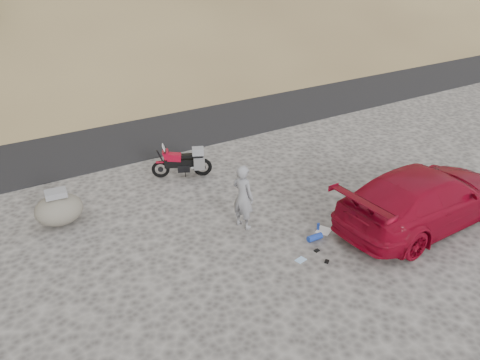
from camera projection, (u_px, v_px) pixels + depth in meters
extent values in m
plane|color=#464341|center=(239.00, 229.00, 12.58)|extent=(140.00, 140.00, 0.00)
cube|color=black|center=(126.00, 128.00, 19.40)|extent=(120.00, 7.00, 0.05)
torus|color=black|center=(161.00, 169.00, 15.20)|extent=(0.57, 0.34, 0.58)
cylinder|color=black|center=(161.00, 169.00, 15.20)|extent=(0.18, 0.12, 0.18)
torus|color=black|center=(203.00, 167.00, 15.36)|extent=(0.61, 0.37, 0.62)
cylinder|color=black|center=(203.00, 167.00, 15.36)|extent=(0.21, 0.14, 0.19)
cylinder|color=black|center=(162.00, 160.00, 15.06)|extent=(0.32, 0.18, 0.72)
cylinder|color=black|center=(165.00, 150.00, 14.92)|extent=(0.26, 0.51, 0.04)
cube|color=black|center=(181.00, 163.00, 15.19)|extent=(1.05, 0.63, 0.27)
cube|color=black|center=(184.00, 168.00, 15.28)|extent=(0.47, 0.41, 0.25)
cube|color=maroon|center=(174.00, 157.00, 15.07)|extent=(0.53, 0.43, 0.27)
cube|color=maroon|center=(166.00, 154.00, 14.99)|extent=(0.37, 0.38, 0.31)
cube|color=silver|center=(164.00, 148.00, 14.88)|extent=(0.20, 0.28, 0.22)
cube|color=black|center=(187.00, 156.00, 15.11)|extent=(0.52, 0.38, 0.11)
cube|color=black|center=(198.00, 156.00, 15.16)|extent=(0.35, 0.27, 0.09)
cube|color=silver|center=(199.00, 164.00, 15.04)|extent=(0.37, 0.24, 0.40)
cube|color=silver|center=(199.00, 158.00, 15.45)|extent=(0.37, 0.24, 0.40)
cube|color=gray|center=(198.00, 151.00, 15.08)|extent=(0.46, 0.43, 0.23)
cube|color=maroon|center=(160.00, 162.00, 15.08)|extent=(0.29, 0.21, 0.04)
cylinder|color=black|center=(185.00, 174.00, 15.21)|extent=(0.10, 0.18, 0.32)
cylinder|color=silver|center=(197.00, 167.00, 15.20)|extent=(0.40, 0.24, 0.11)
imported|color=gray|center=(243.00, 226.00, 12.74)|extent=(0.62, 0.76, 1.81)
imported|color=maroon|center=(420.00, 222.00, 12.90)|extent=(5.56, 2.41, 1.59)
ellipsoid|color=#615C53|center=(59.00, 210.00, 12.69)|extent=(1.55, 1.43, 0.83)
cube|color=gray|center=(56.00, 193.00, 12.46)|extent=(0.70, 0.56, 0.18)
cube|color=white|center=(324.00, 231.00, 12.51)|extent=(0.51, 0.50, 0.01)
cylinder|color=#1B3AA4|center=(315.00, 237.00, 12.09)|extent=(0.42, 0.18, 0.17)
cylinder|color=#1B3AA4|center=(318.00, 227.00, 12.52)|extent=(0.09, 0.09, 0.20)
cone|color=#BE0D0C|center=(348.00, 231.00, 12.35)|extent=(0.18, 0.18, 0.19)
cube|color=black|center=(317.00, 251.00, 11.69)|extent=(0.14, 0.10, 0.04)
cube|color=black|center=(327.00, 261.00, 11.28)|extent=(0.16, 0.15, 0.04)
cube|color=#99C1ED|center=(301.00, 260.00, 11.37)|extent=(0.29, 0.24, 0.01)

